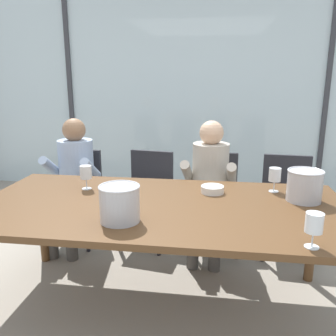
# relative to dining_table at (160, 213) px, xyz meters

# --- Properties ---
(ground) EXTENTS (14.00, 14.00, 0.00)m
(ground) POSITION_rel_dining_table_xyz_m (0.00, 1.00, -0.69)
(ground) COLOR #9E9384
(window_glass_panel) EXTENTS (7.58, 0.03, 2.60)m
(window_glass_panel) POSITION_rel_dining_table_xyz_m (0.00, 2.69, 0.61)
(window_glass_panel) COLOR silver
(window_glass_panel) RESTS_ON ground
(window_mullion_left) EXTENTS (0.06, 0.06, 2.60)m
(window_mullion_left) POSITION_rel_dining_table_xyz_m (-1.71, 2.67, 0.61)
(window_mullion_left) COLOR #38383D
(window_mullion_left) RESTS_ON ground
(window_mullion_right) EXTENTS (0.06, 0.06, 2.60)m
(window_mullion_right) POSITION_rel_dining_table_xyz_m (1.71, 2.67, 0.61)
(window_mullion_right) COLOR #38383D
(window_mullion_right) RESTS_ON ground
(hillside_vineyard) EXTENTS (13.58, 2.40, 1.52)m
(hillside_vineyard) POSITION_rel_dining_table_xyz_m (0.00, 6.47, 0.08)
(hillside_vineyard) COLOR #477A38
(hillside_vineyard) RESTS_ON ground
(dining_table) EXTENTS (2.38, 1.15, 0.75)m
(dining_table) POSITION_rel_dining_table_xyz_m (0.00, 0.00, 0.00)
(dining_table) COLOR brown
(dining_table) RESTS_ON ground
(chair_near_curtain) EXTENTS (0.44, 0.44, 0.86)m
(chair_near_curtain) POSITION_rel_dining_table_xyz_m (-0.97, 0.97, -0.19)
(chair_near_curtain) COLOR #232328
(chair_near_curtain) RESTS_ON ground
(chair_left_of_center) EXTENTS (0.50, 0.50, 0.86)m
(chair_left_of_center) POSITION_rel_dining_table_xyz_m (-0.28, 1.01, -0.19)
(chair_left_of_center) COLOR #232328
(chair_left_of_center) RESTS_ON ground
(chair_center) EXTENTS (0.47, 0.47, 0.86)m
(chair_center) POSITION_rel_dining_table_xyz_m (0.35, 1.00, -0.19)
(chair_center) COLOR #232328
(chair_center) RESTS_ON ground
(chair_right_of_center) EXTENTS (0.47, 0.47, 0.86)m
(chair_right_of_center) POSITION_rel_dining_table_xyz_m (0.98, 0.99, -0.19)
(chair_right_of_center) COLOR #232328
(chair_right_of_center) RESTS_ON ground
(person_pale_blue_shirt) EXTENTS (0.47, 0.62, 1.18)m
(person_pale_blue_shirt) POSITION_rel_dining_table_xyz_m (-0.95, 0.85, -0.01)
(person_pale_blue_shirt) COLOR #9EB2D1
(person_pale_blue_shirt) RESTS_ON ground
(person_beige_jumper) EXTENTS (0.48, 0.63, 1.18)m
(person_beige_jumper) POSITION_rel_dining_table_xyz_m (0.29, 0.85, -0.01)
(person_beige_jumper) COLOR #B7AD9E
(person_beige_jumper) RESTS_ON ground
(ice_bucket_primary) EXTENTS (0.23, 0.23, 0.21)m
(ice_bucket_primary) POSITION_rel_dining_table_xyz_m (0.92, 0.19, 0.17)
(ice_bucket_primary) COLOR #B7B7BC
(ice_bucket_primary) RESTS_ON dining_table
(ice_bucket_secondary) EXTENTS (0.23, 0.23, 0.21)m
(ice_bucket_secondary) POSITION_rel_dining_table_xyz_m (-0.18, -0.30, 0.17)
(ice_bucket_secondary) COLOR #B7B7BC
(ice_bucket_secondary) RESTS_ON dining_table
(tasting_bowl) EXTENTS (0.16, 0.16, 0.05)m
(tasting_bowl) POSITION_rel_dining_table_xyz_m (0.33, 0.28, 0.09)
(tasting_bowl) COLOR silver
(tasting_bowl) RESTS_ON dining_table
(wine_glass_by_left_taster) EXTENTS (0.08, 0.08, 0.17)m
(wine_glass_by_left_taster) POSITION_rel_dining_table_xyz_m (-0.58, 0.24, 0.18)
(wine_glass_by_left_taster) COLOR silver
(wine_glass_by_left_taster) RESTS_ON dining_table
(wine_glass_near_bucket) EXTENTS (0.08, 0.08, 0.17)m
(wine_glass_near_bucket) POSITION_rel_dining_table_xyz_m (0.81, -0.48, 0.18)
(wine_glass_near_bucket) COLOR silver
(wine_glass_near_bucket) RESTS_ON dining_table
(wine_glass_center_pour) EXTENTS (0.08, 0.08, 0.17)m
(wine_glass_center_pour) POSITION_rel_dining_table_xyz_m (0.76, 0.36, 0.18)
(wine_glass_center_pour) COLOR silver
(wine_glass_center_pour) RESTS_ON dining_table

